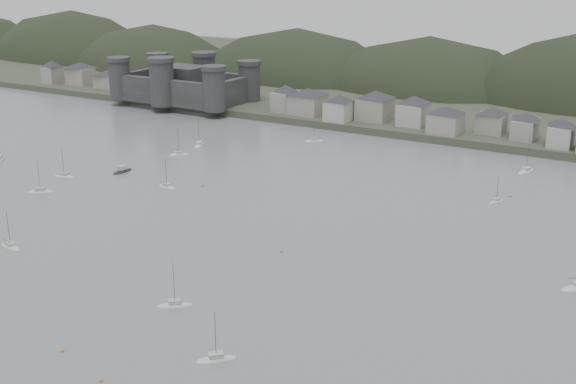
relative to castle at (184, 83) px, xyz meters
The scene contains 9 objects.
ground 216.45m from the castle, 56.28° to the right, with size 900.00×900.00×0.00m, color slate.
far_shore_land 166.61m from the castle, 43.83° to the left, with size 900.00×250.00×3.00m, color #383D2D.
forested_ridge 155.26m from the castle, 35.67° to the left, with size 851.55×103.94×102.57m.
castle is the anchor object (origin of this frame).
waterfront_town 170.64m from the castle, ahead, with size 451.48×28.46×12.92m.
sailboat_lead 91.34m from the castle, 52.80° to the right, with size 6.88×7.24×10.37m.
moored_fleet 160.52m from the castle, 44.98° to the right, with size 267.36×172.55×13.20m.
motor_launch_far 112.36m from the castle, 62.06° to the right, with size 3.50×8.18×3.90m.
mooring_buoys 173.46m from the castle, 46.07° to the right, with size 172.34×134.50×0.70m.
Camera 1 is at (95.87, -86.12, 67.34)m, focal length 44.56 mm.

